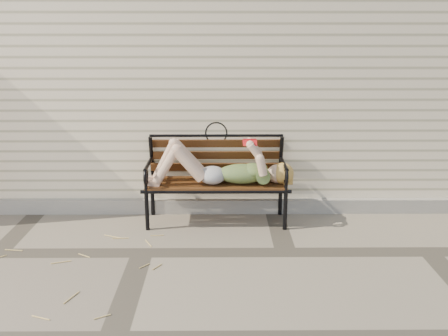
{
  "coord_description": "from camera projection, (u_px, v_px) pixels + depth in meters",
  "views": [
    {
      "loc": [
        0.68,
        -3.96,
        1.89
      ],
      "look_at": [
        0.72,
        0.64,
        0.58
      ],
      "focal_mm": 40.0,
      "sensor_mm": 36.0,
      "label": 1
    }
  ],
  "objects": [
    {
      "name": "straw_scatter",
      "position": [
        19.0,
        282.0,
        3.82
      ],
      "size": [
        2.35,
        1.55,
        0.01
      ],
      "color": "#DFBD6D",
      "rests_on": "ground"
    },
    {
      "name": "house_wall",
      "position": [
        170.0,
        56.0,
        6.8
      ],
      "size": [
        8.0,
        4.0,
        3.0
      ],
      "primitive_type": "cube",
      "color": "#F3E0BE",
      "rests_on": "ground"
    },
    {
      "name": "foundation_strip",
      "position": [
        156.0,
        206.0,
        5.24
      ],
      "size": [
        8.0,
        0.1,
        0.15
      ],
      "primitive_type": "cube",
      "color": "#A9A498",
      "rests_on": "ground"
    },
    {
      "name": "ground",
      "position": [
        142.0,
        253.0,
        4.33
      ],
      "size": [
        80.0,
        80.0,
        0.0
      ],
      "primitive_type": "plane",
      "color": "gray",
      "rests_on": "ground"
    },
    {
      "name": "garden_bench",
      "position": [
        216.0,
        167.0,
        4.96
      ],
      "size": [
        1.5,
        0.6,
        0.97
      ],
      "color": "black",
      "rests_on": "ground"
    },
    {
      "name": "reading_woman",
      "position": [
        217.0,
        167.0,
        4.83
      ],
      "size": [
        1.42,
        0.32,
        0.45
      ],
      "color": "#093642",
      "rests_on": "ground"
    }
  ]
}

